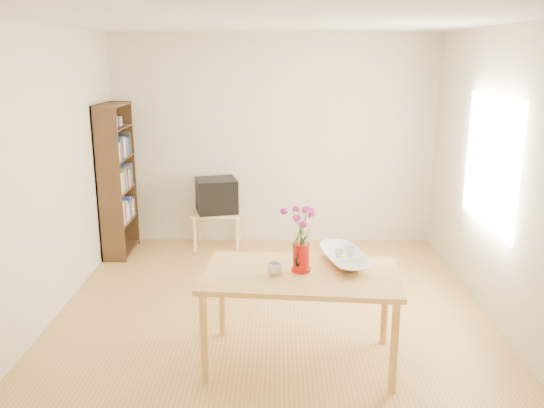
{
  "coord_description": "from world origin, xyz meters",
  "views": [
    {
      "loc": [
        0.06,
        -4.86,
        2.37
      ],
      "look_at": [
        0.0,
        0.3,
        1.0
      ],
      "focal_mm": 38.0,
      "sensor_mm": 36.0,
      "label": 1
    }
  ],
  "objects_px": {
    "pitcher": "(301,259)",
    "television": "(217,195)",
    "table": "(301,282)",
    "mug": "(275,269)",
    "bowl": "(345,236)"
  },
  "relations": [
    {
      "from": "mug",
      "to": "television",
      "type": "height_order",
      "value": "television"
    },
    {
      "from": "table",
      "to": "television",
      "type": "xyz_separation_m",
      "value": [
        -0.93,
        2.77,
        -0.0
      ]
    },
    {
      "from": "table",
      "to": "television",
      "type": "distance_m",
      "value": 2.92
    },
    {
      "from": "television",
      "to": "mug",
      "type": "bearing_deg",
      "value": -90.05
    },
    {
      "from": "pitcher",
      "to": "television",
      "type": "xyz_separation_m",
      "value": [
        -0.93,
        2.73,
        -0.18
      ]
    },
    {
      "from": "bowl",
      "to": "television",
      "type": "distance_m",
      "value": 2.86
    },
    {
      "from": "pitcher",
      "to": "television",
      "type": "bearing_deg",
      "value": 127.18
    },
    {
      "from": "table",
      "to": "bowl",
      "type": "distance_m",
      "value": 0.52
    },
    {
      "from": "table",
      "to": "pitcher",
      "type": "bearing_deg",
      "value": 94.97
    },
    {
      "from": "pitcher",
      "to": "bowl",
      "type": "xyz_separation_m",
      "value": [
        0.35,
        0.2,
        0.12
      ]
    },
    {
      "from": "table",
      "to": "mug",
      "type": "bearing_deg",
      "value": -165.49
    },
    {
      "from": "table",
      "to": "mug",
      "type": "xyz_separation_m",
      "value": [
        -0.2,
        -0.03,
        0.12
      ]
    },
    {
      "from": "table",
      "to": "bowl",
      "type": "relative_size",
      "value": 3.34
    },
    {
      "from": "table",
      "to": "pitcher",
      "type": "xyz_separation_m",
      "value": [
        0.0,
        0.04,
        0.18
      ]
    },
    {
      "from": "mug",
      "to": "television",
      "type": "relative_size",
      "value": 0.2
    }
  ]
}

